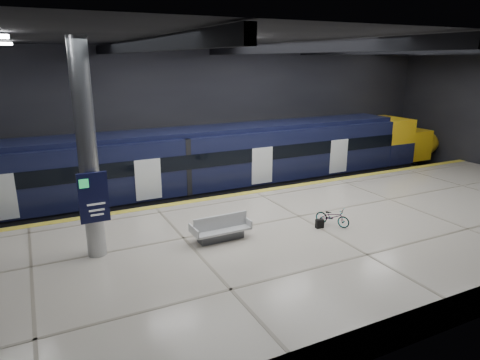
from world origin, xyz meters
TOP-DOWN VIEW (x-y plane):
  - ground at (0.00, 0.00)m, footprint 30.00×30.00m
  - room_shell at (-0.00, 0.00)m, footprint 30.10×16.10m
  - platform at (0.00, -2.50)m, footprint 30.00×11.00m
  - safety_strip at (0.00, 2.75)m, footprint 30.00×0.40m
  - rails at (0.00, 5.50)m, footprint 30.00×1.52m
  - train at (-0.11, 5.50)m, footprint 29.40×2.84m
  - bench at (-3.85, -1.73)m, footprint 2.12×0.91m
  - bicycle at (0.58, -2.41)m, footprint 1.10×1.42m
  - pannier_bag at (-0.02, -2.41)m, footprint 0.32×0.22m
  - info_column at (-8.00, -1.03)m, footprint 0.90×0.78m

SIDE VIEW (x-z plane):
  - ground at x=0.00m, z-range 0.00..0.00m
  - rails at x=0.00m, z-range 0.00..0.16m
  - platform at x=0.00m, z-range 0.00..1.10m
  - safety_strip at x=0.00m, z-range 1.10..1.11m
  - pannier_bag at x=-0.02m, z-range 1.10..1.45m
  - bench at x=-3.85m, z-range 0.96..1.89m
  - bicycle at x=0.58m, z-range 1.10..1.82m
  - train at x=-0.11m, z-range 0.16..3.95m
  - info_column at x=-8.00m, z-range 1.01..7.91m
  - room_shell at x=0.00m, z-range 1.69..9.74m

